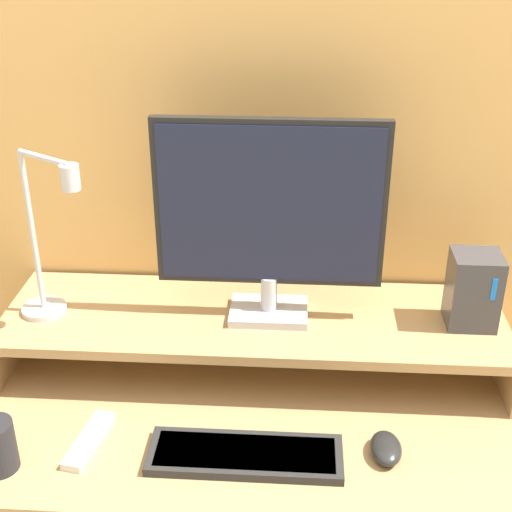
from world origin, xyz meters
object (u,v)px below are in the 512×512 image
desk_lamp (48,250)px  remote_control (89,440)px  keyboard (245,455)px  router_dock (473,290)px  mouse (386,448)px  monitor (270,214)px

desk_lamp → remote_control: desk_lamp is taller
keyboard → desk_lamp: bearing=147.5°
desk_lamp → router_dock: size_ratio=2.30×
keyboard → remote_control: 0.31m
router_dock → mouse: router_dock is taller
mouse → remote_control: size_ratio=0.57×
router_dock → mouse: (-0.19, -0.28, -0.19)m
monitor → router_dock: monitor is taller
desk_lamp → monitor: bearing=5.0°
keyboard → remote_control: bearing=175.8°
router_dock → remote_control: size_ratio=0.99×
remote_control → keyboard: bearing=-4.2°
monitor → remote_control: size_ratio=2.88×
router_dock → keyboard: (-0.46, -0.31, -0.20)m
mouse → remote_control: (-0.57, -0.01, -0.01)m
router_dock → keyboard: size_ratio=0.45×
monitor → remote_control: 0.57m
router_dock → keyboard: router_dock is taller
monitor → remote_control: (-0.33, -0.29, -0.36)m
desk_lamp → router_dock: bearing=2.2°
monitor → mouse: 0.51m
desk_lamp → keyboard: desk_lamp is taller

